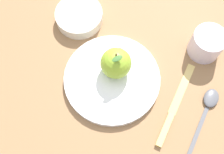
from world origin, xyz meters
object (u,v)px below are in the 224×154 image
at_px(cup, 207,43).
at_px(spoon, 208,105).
at_px(dinner_plate, 112,79).
at_px(knife, 173,111).
at_px(side_bowl, 79,16).
at_px(apple, 117,63).

relative_size(cup, spoon, 0.54).
bearing_deg(cup, dinner_plate, -82.08).
bearing_deg(knife, side_bowl, -149.56).
bearing_deg(knife, cup, 139.15).
height_order(apple, knife, apple).
relative_size(dinner_plate, apple, 2.76).
distance_m(apple, side_bowl, 0.18).
xyz_separation_m(apple, side_bowl, (-0.17, -0.06, -0.03)).
bearing_deg(cup, knife, -40.85).
bearing_deg(dinner_plate, cup, 97.92).
bearing_deg(apple, spoon, 56.46).
xyz_separation_m(side_bowl, spoon, (0.29, 0.26, -0.01)).
bearing_deg(dinner_plate, apple, 140.68).
bearing_deg(spoon, dinner_plate, -117.65).
relative_size(side_bowl, knife, 0.66).
height_order(side_bowl, cup, cup).
height_order(side_bowl, spoon, side_bowl).
bearing_deg(spoon, knife, -92.35).
xyz_separation_m(cup, knife, (0.14, -0.12, -0.03)).
relative_size(side_bowl, spoon, 0.83).
relative_size(cup, knife, 0.43).
distance_m(apple, knife, 0.17).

